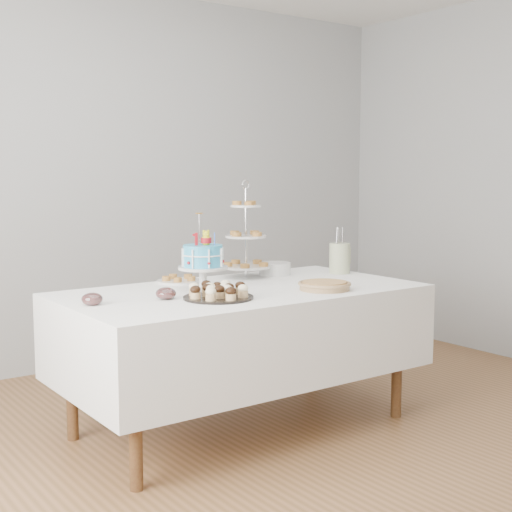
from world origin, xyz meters
TOP-DOWN VIEW (x-y plane):
  - floor at (0.00, 0.00)m, footprint 5.00×5.00m
  - walls at (0.00, 0.00)m, footprint 5.04×4.04m
  - table at (0.00, 0.30)m, footprint 1.92×1.02m
  - birthday_cake at (-0.18, 0.40)m, footprint 0.27×0.27m
  - cupcake_tray at (-0.26, 0.12)m, footprint 0.35×0.35m
  - pie at (0.34, 0.02)m, footprint 0.28×0.28m
  - tiered_stand at (0.27, 0.65)m, footprint 0.30×0.30m
  - plate_stack at (0.48, 0.63)m, footprint 0.19×0.19m
  - pastry_plate at (-0.15, 0.70)m, footprint 0.26×0.26m
  - jam_bowl_a at (-0.48, 0.26)m, footprint 0.10×0.10m
  - jam_bowl_b at (-0.84, 0.32)m, footprint 0.10×0.10m
  - utensil_pitcher at (0.84, 0.44)m, footprint 0.13×0.13m

SIDE VIEW (x-z plane):
  - floor at x=0.00m, z-range 0.00..0.00m
  - table at x=0.00m, z-range 0.16..0.93m
  - pastry_plate at x=-0.15m, z-range 0.77..0.81m
  - pie at x=0.34m, z-range 0.77..0.82m
  - jam_bowl_b at x=-0.84m, z-range 0.77..0.83m
  - jam_bowl_a at x=-0.48m, z-range 0.77..0.83m
  - plate_stack at x=0.48m, z-range 0.77..0.84m
  - cupcake_tray at x=-0.26m, z-range 0.77..0.85m
  - utensil_pitcher at x=0.84m, z-range 0.73..1.01m
  - birthday_cake at x=-0.18m, z-range 0.68..1.09m
  - tiered_stand at x=0.27m, z-range 0.72..1.30m
  - walls at x=0.00m, z-range 0.00..2.70m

